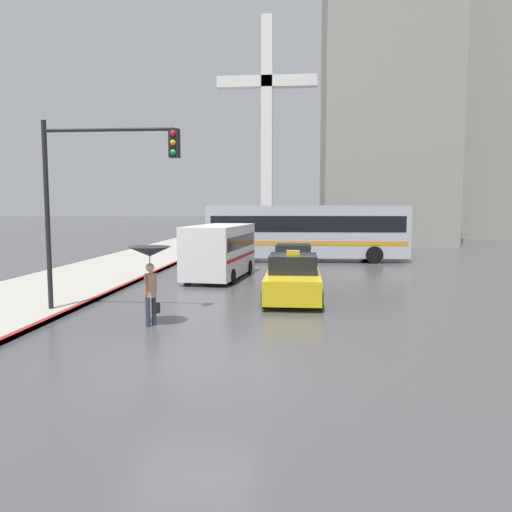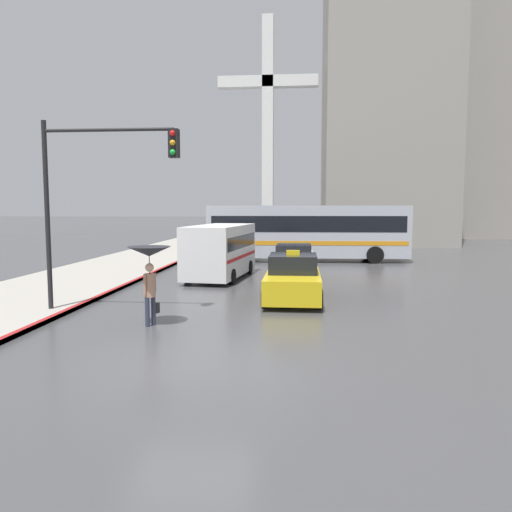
{
  "view_description": "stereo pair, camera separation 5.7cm",
  "coord_description": "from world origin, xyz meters",
  "views": [
    {
      "loc": [
        2.13,
        -9.61,
        3.15
      ],
      "look_at": [
        0.57,
        8.04,
        1.4
      ],
      "focal_mm": 35.0,
      "sensor_mm": 36.0,
      "label": 1
    },
    {
      "loc": [
        2.18,
        -9.6,
        3.15
      ],
      "look_at": [
        0.57,
        8.04,
        1.4
      ],
      "focal_mm": 35.0,
      "sensor_mm": 36.0,
      "label": 2
    }
  ],
  "objects": [
    {
      "name": "building_tower_near",
      "position": [
        9.18,
        34.9,
        15.7
      ],
      "size": [
        10.26,
        11.07,
        31.4
      ],
      "color": "gray",
      "rests_on": "ground_plane"
    },
    {
      "name": "traffic_light",
      "position": [
        -3.64,
        4.42,
        3.95
      ],
      "size": [
        4.03,
        0.38,
        5.63
      ],
      "color": "black",
      "rests_on": "ground_plane"
    },
    {
      "name": "sedan_red",
      "position": [
        1.84,
        13.25,
        0.67
      ],
      "size": [
        1.91,
        4.51,
        1.41
      ],
      "rotation": [
        0.0,
        0.0,
        3.14
      ],
      "color": "#B7B2AD",
      "rests_on": "ground_plane"
    },
    {
      "name": "ambulance_van",
      "position": [
        -1.39,
        12.11,
        1.3
      ],
      "size": [
        2.61,
        5.53,
        2.35
      ],
      "rotation": [
        0.0,
        0.0,
        3.02
      ],
      "color": "white",
      "rests_on": "ground_plane"
    },
    {
      "name": "ground_plane",
      "position": [
        0.0,
        0.0,
        0.0
      ],
      "size": [
        300.0,
        300.0,
        0.0
      ],
      "primitive_type": "plane",
      "color": "#424244"
    },
    {
      "name": "city_bus",
      "position": [
        2.51,
        19.61,
        1.79
      ],
      "size": [
        11.56,
        3.03,
        3.22
      ],
      "rotation": [
        0.0,
        0.0,
        1.61
      ],
      "color": "#B2B7C1",
      "rests_on": "ground_plane"
    },
    {
      "name": "pedestrian_with_umbrella",
      "position": [
        -1.79,
        3.09,
        1.75
      ],
      "size": [
        1.13,
        1.13,
        2.11
      ],
      "rotation": [
        0.0,
        0.0,
        1.08
      ],
      "color": "#2D3347",
      "rests_on": "ground_plane"
    },
    {
      "name": "building_tower_far",
      "position": [
        23.59,
        46.58,
        17.94
      ],
      "size": [
        14.18,
        11.08,
        35.88
      ],
      "color": "gray",
      "rests_on": "ground_plane"
    },
    {
      "name": "taxi",
      "position": [
        1.91,
        7.09,
        0.7
      ],
      "size": [
        1.91,
        4.05,
        1.7
      ],
      "rotation": [
        0.0,
        0.0,
        3.14
      ],
      "color": "gold",
      "rests_on": "ground_plane"
    },
    {
      "name": "monument_cross",
      "position": [
        -0.62,
        31.62,
        10.38
      ],
      "size": [
        8.05,
        0.9,
        18.3
      ],
      "color": "white",
      "rests_on": "ground_plane"
    }
  ]
}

